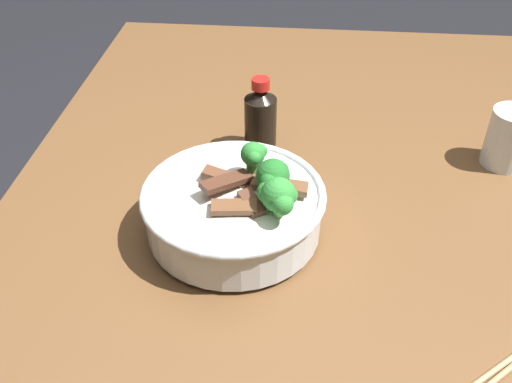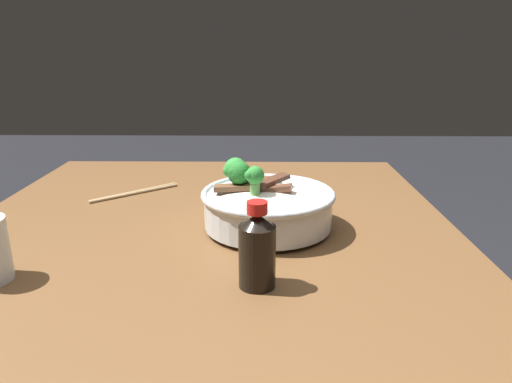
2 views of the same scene
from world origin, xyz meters
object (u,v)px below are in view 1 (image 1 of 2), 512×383
rice_bowl (235,205)px  soy_sauce_bottle (260,118)px  chopsticks_pair (494,376)px  drinking_glass (508,141)px

rice_bowl → soy_sauce_bottle: size_ratio=1.94×
rice_bowl → soy_sauce_bottle: bearing=176.1°
soy_sauce_bottle → rice_bowl: bearing=-3.9°
rice_bowl → chopsticks_pair: (0.22, 0.32, -0.05)m
chopsticks_pair → soy_sauce_bottle: size_ratio=1.37×
rice_bowl → drinking_glass: 0.48m
drinking_glass → chopsticks_pair: 0.45m
rice_bowl → soy_sauce_bottle: (-0.23, 0.02, 0.01)m
rice_bowl → chopsticks_pair: size_ratio=1.42×
rice_bowl → chopsticks_pair: 0.39m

